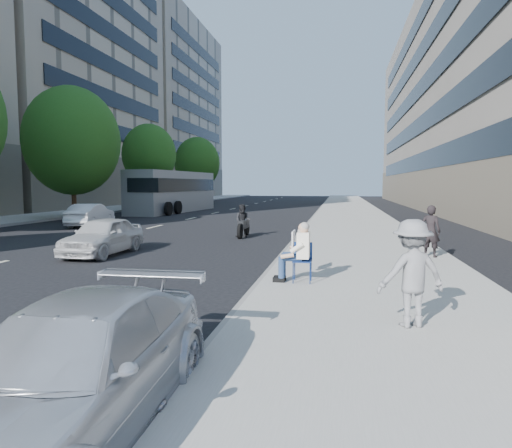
% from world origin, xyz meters
% --- Properties ---
extents(ground, '(160.00, 160.00, 0.00)m').
position_xyz_m(ground, '(0.00, 0.00, 0.00)').
color(ground, black).
rests_on(ground, ground).
extents(near_sidewalk, '(5.00, 120.00, 0.15)m').
position_xyz_m(near_sidewalk, '(4.00, 20.00, 0.07)').
color(near_sidewalk, '#98968E').
rests_on(near_sidewalk, ground).
extents(far_sidewalk, '(4.50, 120.00, 0.15)m').
position_xyz_m(far_sidewalk, '(-16.75, 20.00, 0.07)').
color(far_sidewalk, '#98968E').
rests_on(far_sidewalk, ground).
extents(far_bldg_mid, '(22.00, 26.00, 34.00)m').
position_xyz_m(far_bldg_mid, '(-30.00, 34.00, 17.00)').
color(far_bldg_mid, '#BFAE8F').
rests_on(far_bldg_mid, ground).
extents(far_bldg_north, '(22.00, 28.00, 28.00)m').
position_xyz_m(far_bldg_north, '(-30.00, 62.00, 14.00)').
color(far_bldg_north, '#BFAE8F').
rests_on(far_bldg_north, ground).
extents(tree_far_c, '(6.00, 6.00, 8.47)m').
position_xyz_m(tree_far_c, '(-13.70, 18.00, 5.02)').
color(tree_far_c, '#382616').
rests_on(tree_far_c, ground).
extents(tree_far_d, '(4.80, 4.80, 7.65)m').
position_xyz_m(tree_far_d, '(-13.70, 30.00, 4.89)').
color(tree_far_d, '#382616').
rests_on(tree_far_d, ground).
extents(tree_far_e, '(5.40, 5.40, 7.89)m').
position_xyz_m(tree_far_e, '(-13.70, 44.00, 4.78)').
color(tree_far_e, '#382616').
rests_on(tree_far_e, ground).
extents(seated_protester, '(0.83, 1.12, 1.31)m').
position_xyz_m(seated_protester, '(2.29, 0.97, 0.87)').
color(seated_protester, navy).
rests_on(seated_protester, near_sidewalk).
extents(jogger, '(1.18, 0.91, 1.60)m').
position_xyz_m(jogger, '(4.24, -1.85, 0.95)').
color(jogger, gray).
rests_on(jogger, near_sidewalk).
extents(pedestrian_woman, '(0.66, 0.58, 1.52)m').
position_xyz_m(pedestrian_woman, '(5.80, 5.08, 0.91)').
color(pedestrian_woman, black).
rests_on(pedestrian_woman, near_sidewalk).
extents(parked_sedan, '(1.73, 4.11, 1.18)m').
position_xyz_m(parked_sedan, '(0.80, -5.18, 0.59)').
color(parked_sedan, silver).
rests_on(parked_sedan, ground).
extents(white_sedan_near, '(1.48, 3.59, 1.22)m').
position_xyz_m(white_sedan_near, '(-4.32, 4.63, 0.61)').
color(white_sedan_near, silver).
rests_on(white_sedan_near, ground).
extents(white_sedan_mid, '(1.74, 3.85, 1.23)m').
position_xyz_m(white_sedan_mid, '(-10.03, 13.66, 0.61)').
color(white_sedan_mid, silver).
rests_on(white_sedan_mid, ground).
extents(motorcycle, '(0.70, 2.04, 1.42)m').
position_xyz_m(motorcycle, '(-0.88, 10.21, 0.64)').
color(motorcycle, black).
rests_on(motorcycle, ground).
extents(bus, '(3.49, 12.22, 3.30)m').
position_xyz_m(bus, '(-10.24, 26.87, 1.64)').
color(bus, gray).
rests_on(bus, ground).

